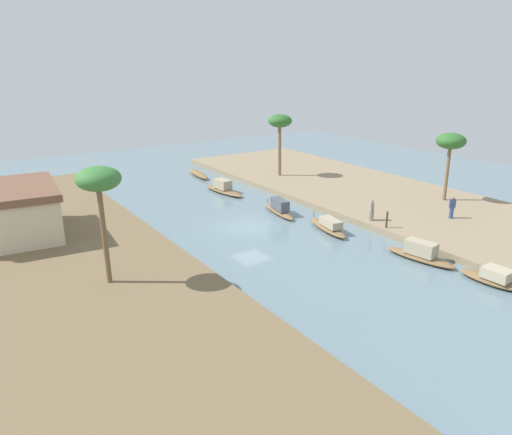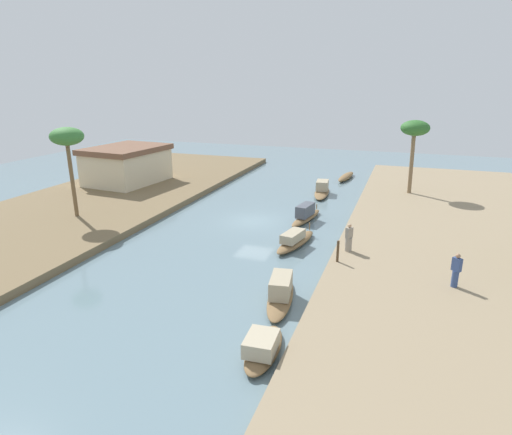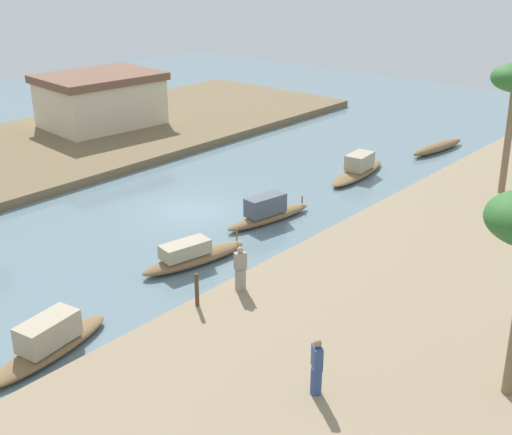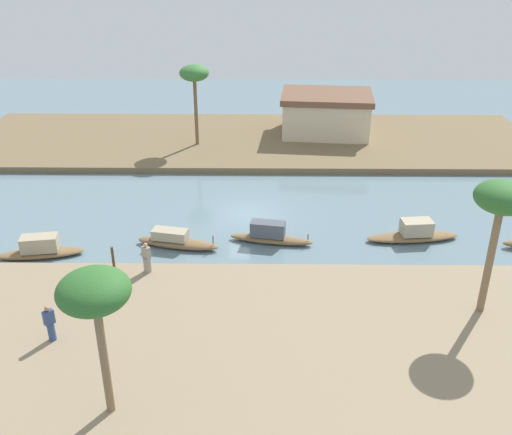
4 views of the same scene
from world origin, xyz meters
name	(u,v)px [view 3 (image 3 of 4)]	position (x,y,z in m)	size (l,w,h in m)	color
river_water	(192,211)	(0.00, 0.00, 0.00)	(75.01, 75.01, 0.00)	slate
riverbank_left	(467,300)	(0.00, -13.81, 0.24)	(47.39, 14.10, 0.48)	#937F60
riverbank_right	(32,152)	(0.00, 13.81, 0.24)	(47.39, 14.10, 0.48)	brown
sampan_with_red_awning	(438,147)	(16.90, -4.31, 0.27)	(5.05, 1.47, 0.54)	brown
sampan_upstream_small	(358,169)	(9.62, -3.18, 0.43)	(5.48, 1.80, 1.25)	brown
sampan_open_hull	(267,212)	(1.31, -3.59, 0.49)	(4.85, 1.67, 1.29)	brown
sampan_downstream_large	(192,256)	(-4.00, -4.14, 0.39)	(4.84, 1.98, 1.04)	brown
sampan_midstream	(49,342)	(-11.25, -5.30, 0.46)	(4.75, 1.87, 1.25)	brown
person_on_near_bank	(317,368)	(-7.96, -13.01, 1.29)	(0.46, 0.48, 1.70)	#33477A
person_by_mooring	(240,272)	(-4.93, -7.55, 1.17)	(0.54, 0.54, 1.65)	gray
mooring_post	(197,290)	(-6.74, -7.22, 1.09)	(0.14, 0.14, 1.21)	#4C3823
riverside_building	(101,99)	(6.28, 15.17, 2.24)	(8.06, 6.43, 3.46)	beige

